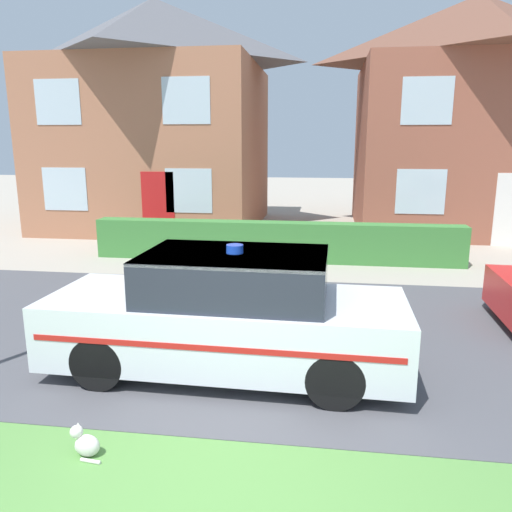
{
  "coord_description": "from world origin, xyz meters",
  "views": [
    {
      "loc": [
        0.94,
        -3.48,
        2.93
      ],
      "look_at": [
        -0.19,
        4.71,
        1.05
      ],
      "focal_mm": 35.0,
      "sensor_mm": 36.0,
      "label": 1
    }
  ],
  "objects_px": {
    "house_right": "(471,115)",
    "police_car": "(228,316)",
    "cat": "(85,443)",
    "house_left": "(158,114)"
  },
  "relations": [
    {
      "from": "police_car",
      "to": "house_left",
      "type": "bearing_deg",
      "value": -66.5
    },
    {
      "from": "house_left",
      "to": "house_right",
      "type": "height_order",
      "value": "house_left"
    },
    {
      "from": "police_car",
      "to": "house_left",
      "type": "xyz_separation_m",
      "value": [
        -4.75,
        11.62,
        3.15
      ]
    },
    {
      "from": "police_car",
      "to": "cat",
      "type": "distance_m",
      "value": 2.31
    },
    {
      "from": "cat",
      "to": "police_car",
      "type": "bearing_deg",
      "value": -110.74
    },
    {
      "from": "house_left",
      "to": "house_right",
      "type": "xyz_separation_m",
      "value": [
        10.66,
        0.49,
        -0.07
      ]
    },
    {
      "from": "police_car",
      "to": "cat",
      "type": "bearing_deg",
      "value": 64.09
    },
    {
      "from": "police_car",
      "to": "house_right",
      "type": "xyz_separation_m",
      "value": [
        5.91,
        12.11,
        3.08
      ]
    },
    {
      "from": "police_car",
      "to": "cat",
      "type": "height_order",
      "value": "police_car"
    },
    {
      "from": "house_right",
      "to": "police_car",
      "type": "bearing_deg",
      "value": -116.01
    }
  ]
}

